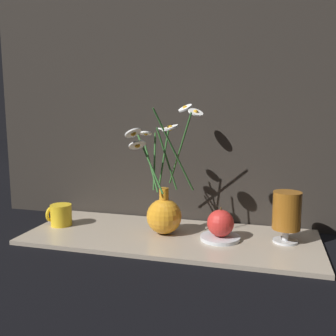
{
  "coord_description": "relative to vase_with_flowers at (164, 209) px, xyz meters",
  "views": [
    {
      "loc": [
        0.27,
        -1.0,
        0.37
      ],
      "look_at": [
        -0.01,
        0.0,
        0.21
      ],
      "focal_mm": 40.0,
      "sensor_mm": 36.0,
      "label": 1
    }
  ],
  "objects": [
    {
      "name": "yellow_mug",
      "position": [
        -0.33,
        -0.01,
        -0.04
      ],
      "size": [
        0.08,
        0.07,
        0.07
      ],
      "color": "yellow",
      "rests_on": "shelf"
    },
    {
      "name": "vase_with_flowers",
      "position": [
        0.0,
        0.0,
        0.0
      ],
      "size": [
        0.2,
        0.23,
        0.37
      ],
      "color": "orange",
      "rests_on": "shelf"
    },
    {
      "name": "shelf",
      "position": [
        0.02,
        -0.01,
        -0.08
      ],
      "size": [
        0.83,
        0.33,
        0.01
      ],
      "color": "tan",
      "rests_on": "ground_plane"
    },
    {
      "name": "backdrop_wall",
      "position": [
        0.02,
        0.17,
        0.47
      ],
      "size": [
        1.33,
        0.02,
        1.1
      ],
      "color": "#2D2823",
      "rests_on": "ground_plane"
    },
    {
      "name": "tea_glass",
      "position": [
        0.34,
        0.02,
        0.01
      ],
      "size": [
        0.08,
        0.08,
        0.14
      ],
      "color": "silver",
      "rests_on": "shelf"
    },
    {
      "name": "orange_fruit",
      "position": [
        0.16,
        -0.0,
        -0.03
      ],
      "size": [
        0.07,
        0.07,
        0.08
      ],
      "color": "red",
      "rests_on": "saucer_plate"
    },
    {
      "name": "ground_plane",
      "position": [
        0.02,
        -0.01,
        -0.08
      ],
      "size": [
        6.0,
        6.0,
        0.0
      ],
      "primitive_type": "plane",
      "color": "black"
    },
    {
      "name": "saucer_plate",
      "position": [
        0.16,
        -0.0,
        -0.07
      ],
      "size": [
        0.11,
        0.11,
        0.01
      ],
      "color": "silver",
      "rests_on": "shelf"
    }
  ]
}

